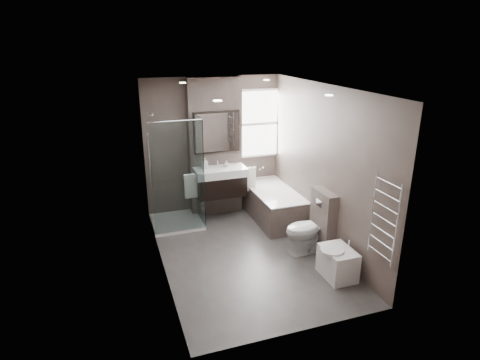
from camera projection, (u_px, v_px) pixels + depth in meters
name	position (u px, v px, depth m)	size (l,w,h in m)	color
room	(246.00, 176.00, 5.96)	(2.70, 3.90, 2.70)	#44403F
vanity_pier	(215.00, 147.00, 7.54)	(1.00, 0.25, 2.60)	brown
vanity	(220.00, 181.00, 7.42)	(0.95, 0.47, 0.66)	black
mirror_cabinet	(217.00, 132.00, 7.29)	(0.86, 0.08, 0.76)	black
towel_left	(191.00, 186.00, 7.24)	(0.24, 0.06, 0.44)	white
towel_right	(249.00, 179.00, 7.58)	(0.24, 0.06, 0.44)	white
shower_enclosure	(182.00, 200.00, 7.21)	(0.90, 0.90, 2.00)	white
bathtub	(273.00, 203.00, 7.55)	(0.75, 1.60, 0.57)	brown
window	(258.00, 124.00, 7.78)	(0.98, 0.06, 1.33)	white
toilet	(309.00, 229.00, 6.33)	(0.44, 0.77, 0.79)	white
cistern_box	(323.00, 221.00, 6.37)	(0.19, 0.55, 1.00)	brown
bidet	(337.00, 262.00, 5.70)	(0.47, 0.55, 0.56)	white
towel_radiator	(384.00, 219.00, 4.97)	(0.03, 0.49, 1.10)	silver
soap_bottle_a	(205.00, 163.00, 7.27)	(0.09, 0.09, 0.20)	white
soap_bottle_b	(226.00, 164.00, 7.39)	(0.09, 0.09, 0.12)	white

